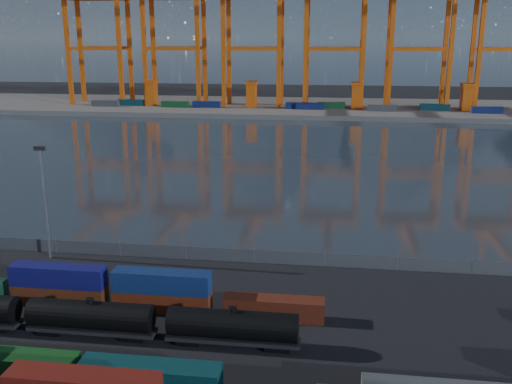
# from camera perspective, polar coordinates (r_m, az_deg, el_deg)

# --- Properties ---
(ground) EXTENTS (700.00, 700.00, 0.00)m
(ground) POSITION_cam_1_polar(r_m,az_deg,el_deg) (57.84, -4.20, -17.54)
(ground) COLOR black
(ground) RESTS_ON ground
(harbor_water) EXTENTS (700.00, 700.00, 0.00)m
(harbor_water) POSITION_cam_1_polar(r_m,az_deg,el_deg) (156.06, 3.71, 3.60)
(harbor_water) COLOR #273038
(harbor_water) RESTS_ON ground
(far_quay) EXTENTS (700.00, 70.00, 2.00)m
(far_quay) POSITION_cam_1_polar(r_m,az_deg,el_deg) (259.52, 5.41, 8.41)
(far_quay) COLOR #514F4C
(far_quay) RESTS_ON ground
(container_row_mid) EXTENTS (142.03, 2.65, 5.64)m
(container_row_mid) POSITION_cam_1_polar(r_m,az_deg,el_deg) (54.84, -10.28, -17.44)
(container_row_mid) COLOR #3E4043
(container_row_mid) RESTS_ON ground
(container_row_north) EXTENTS (141.34, 2.35, 5.00)m
(container_row_north) POSITION_cam_1_polar(r_m,az_deg,el_deg) (71.29, -14.92, -9.83)
(container_row_north) COLOR #131053
(container_row_north) RESTS_ON ground
(waterfront_fence) EXTENTS (160.12, 0.12, 2.20)m
(waterfront_fence) POSITION_cam_1_polar(r_m,az_deg,el_deg) (82.04, -0.19, -6.44)
(waterfront_fence) COLOR #595B5E
(waterfront_fence) RESTS_ON ground
(yard_light_mast) EXTENTS (1.60, 0.40, 16.60)m
(yard_light_mast) POSITION_cam_1_polar(r_m,az_deg,el_deg) (86.78, -20.41, -0.44)
(yard_light_mast) COLOR slate
(yard_light_mast) RESTS_ON ground
(gantry_cranes) EXTENTS (202.01, 51.85, 70.22)m
(gantry_cranes) POSITION_cam_1_polar(r_m,az_deg,el_deg) (251.60, 3.80, 17.83)
(gantry_cranes) COLOR orange
(gantry_cranes) RESTS_ON ground
(quay_containers) EXTENTS (172.58, 10.99, 2.60)m
(quay_containers) POSITION_cam_1_polar(r_m,az_deg,el_deg) (245.55, 2.68, 8.62)
(quay_containers) COLOR navy
(quay_containers) RESTS_ON far_quay
(straddle_carriers) EXTENTS (140.00, 7.00, 11.10)m
(straddle_carriers) POSITION_cam_1_polar(r_m,az_deg,el_deg) (248.99, 4.77, 9.72)
(straddle_carriers) COLOR orange
(straddle_carriers) RESTS_ON far_quay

